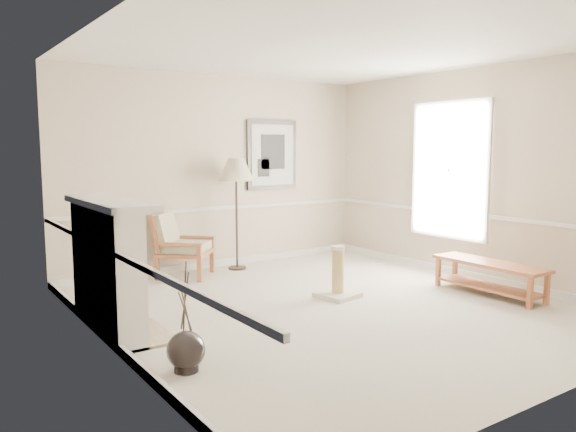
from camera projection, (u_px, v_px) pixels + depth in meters
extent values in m
plane|color=silver|center=(331.00, 307.00, 6.43)|extent=(5.50, 5.50, 0.00)
cube|color=beige|center=(218.00, 172.00, 8.50)|extent=(5.00, 0.04, 2.90)
cube|color=beige|center=(576.00, 199.00, 4.00)|extent=(5.00, 0.04, 2.90)
cube|color=beige|center=(107.00, 190.00, 4.85)|extent=(0.04, 5.50, 2.90)
cube|color=beige|center=(475.00, 175.00, 7.66)|extent=(0.04, 5.50, 2.90)
cube|color=white|center=(334.00, 47.00, 6.08)|extent=(5.00, 5.50, 0.04)
cube|color=white|center=(220.00, 263.00, 8.65)|extent=(4.95, 0.04, 0.10)
cube|color=white|center=(219.00, 208.00, 8.55)|extent=(4.95, 0.04, 0.05)
cube|color=white|center=(450.00, 170.00, 7.95)|extent=(0.03, 1.20, 1.80)
cube|color=white|center=(449.00, 170.00, 7.95)|extent=(0.05, 1.34, 1.94)
cube|color=black|center=(272.00, 155.00, 8.98)|extent=(0.92, 0.04, 1.10)
cube|color=white|center=(273.00, 155.00, 8.96)|extent=(0.78, 0.01, 0.96)
cube|color=black|center=(273.00, 152.00, 8.95)|extent=(0.45, 0.01, 0.55)
cube|color=white|center=(107.00, 269.00, 5.52)|extent=(0.28, 1.50, 1.25)
cube|color=white|center=(109.00, 203.00, 5.47)|extent=(0.46, 1.64, 0.06)
cube|color=#C6B28E|center=(121.00, 275.00, 5.61)|extent=(0.02, 1.05, 0.95)
cube|color=black|center=(123.00, 287.00, 5.63)|extent=(0.02, 0.62, 0.58)
cube|color=gold|center=(124.00, 312.00, 5.66)|extent=(0.01, 0.66, 0.05)
cube|color=#C6B28E|center=(125.00, 326.00, 5.68)|extent=(0.60, 1.50, 0.03)
sphere|color=black|center=(186.00, 350.00, 4.55)|extent=(0.31, 0.31, 0.31)
cylinder|color=black|center=(186.00, 366.00, 4.57)|extent=(0.20, 0.20, 0.09)
cylinder|color=black|center=(185.00, 301.00, 4.50)|extent=(0.04, 0.14, 0.49)
cylinder|color=black|center=(185.00, 306.00, 4.51)|extent=(0.04, 0.17, 0.40)
cylinder|color=black|center=(185.00, 296.00, 4.50)|extent=(0.03, 0.08, 0.58)
cube|color=brown|center=(199.00, 268.00, 7.62)|extent=(0.08, 0.08, 0.37)
cube|color=brown|center=(157.00, 267.00, 7.71)|extent=(0.08, 0.08, 0.37)
cube|color=brown|center=(212.00, 260.00, 8.21)|extent=(0.08, 0.08, 0.37)
cube|color=brown|center=(172.00, 258.00, 8.30)|extent=(0.08, 0.08, 0.37)
cube|color=brown|center=(185.00, 252.00, 7.94)|extent=(0.97, 0.97, 0.05)
cube|color=brown|center=(163.00, 231.00, 7.95)|extent=(0.58, 0.61, 0.54)
cube|color=brown|center=(178.00, 244.00, 7.62)|extent=(0.54, 0.51, 0.05)
cube|color=brown|center=(192.00, 237.00, 8.22)|extent=(0.54, 0.51, 0.05)
cube|color=white|center=(185.00, 246.00, 7.93)|extent=(0.88, 0.88, 0.12)
cube|color=white|center=(167.00, 230.00, 7.94)|extent=(0.57, 0.59, 0.48)
cylinder|color=black|center=(237.00, 268.00, 8.45)|extent=(0.27, 0.27, 0.03)
cylinder|color=black|center=(237.00, 218.00, 8.36)|extent=(0.03, 0.03, 1.50)
cone|color=beige|center=(236.00, 169.00, 8.27)|extent=(0.66, 0.66, 0.33)
cube|color=brown|center=(490.00, 264.00, 6.92)|extent=(0.45, 1.45, 0.04)
cube|color=brown|center=(489.00, 286.00, 6.95)|extent=(0.38, 1.35, 0.03)
cube|color=brown|center=(530.00, 293.00, 6.31)|extent=(0.05, 0.05, 0.37)
cube|color=brown|center=(547.00, 289.00, 6.49)|extent=(0.05, 0.05, 0.37)
cube|color=brown|center=(438.00, 272.00, 7.40)|extent=(0.05, 0.05, 0.37)
cube|color=brown|center=(455.00, 269.00, 7.58)|extent=(0.05, 0.05, 0.37)
cube|color=silver|center=(338.00, 295.00, 6.85)|extent=(0.52, 0.52, 0.06)
cylinder|color=tan|center=(338.00, 271.00, 6.81)|extent=(0.14, 0.14, 0.53)
cylinder|color=silver|center=(338.00, 248.00, 6.78)|extent=(0.17, 0.17, 0.04)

